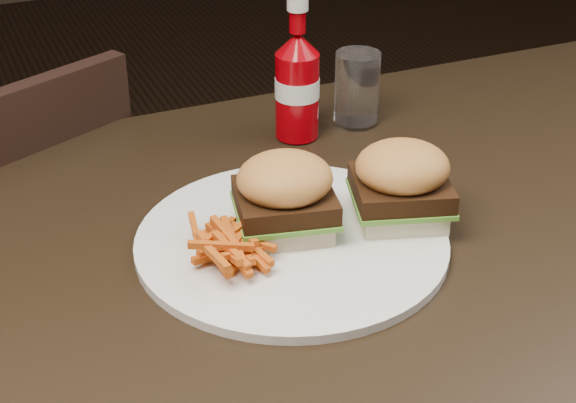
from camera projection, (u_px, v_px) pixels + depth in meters
name	position (u px, v px, depth m)	size (l,w,h in m)	color
dining_table	(387.00, 240.00, 1.01)	(1.20, 0.80, 0.04)	black
plate	(292.00, 241.00, 0.96)	(0.34, 0.34, 0.01)	white
sandwich_half_a	(285.00, 222.00, 0.96)	(0.09, 0.09, 0.02)	beige
sandwich_half_b	(399.00, 210.00, 0.98)	(0.09, 0.09, 0.02)	beige
fries_pile	(231.00, 241.00, 0.91)	(0.10, 0.10, 0.04)	#AB401C
ketchup_bottle	(297.00, 96.00, 1.16)	(0.06, 0.06, 0.12)	#910007
tumbler	(357.00, 87.00, 1.20)	(0.06, 0.06, 0.10)	white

